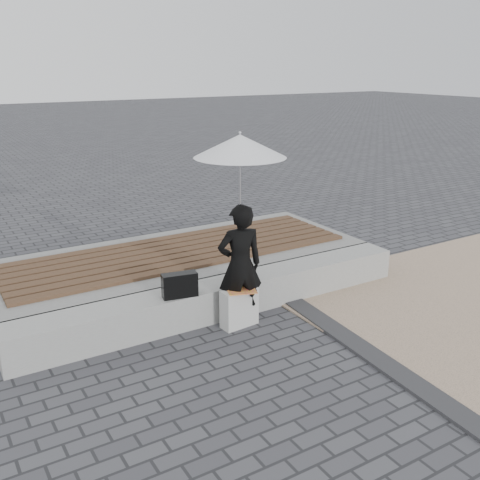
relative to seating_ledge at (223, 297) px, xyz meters
name	(u,v)px	position (x,y,z in m)	size (l,w,h in m)	color
ground	(305,374)	(0.00, -1.60, -0.20)	(80.00, 80.00, 0.00)	#47484C
edging_band	(400,375)	(0.75, -2.10, -0.18)	(0.25, 5.20, 0.04)	#333335
seating_ledge	(223,297)	(0.00, 0.00, 0.00)	(5.00, 0.45, 0.40)	#AAAAA5
timber_platform	(180,266)	(0.00, 1.20, 0.00)	(5.00, 2.00, 0.40)	gray
timber_decking	(179,251)	(0.00, 1.20, 0.22)	(4.60, 1.40, 0.04)	brown
woman	(240,265)	(0.03, -0.34, 0.50)	(0.51, 0.34, 1.41)	black
parasol	(240,146)	(0.03, -0.34, 1.83)	(0.98, 0.98, 1.25)	#BDBDC2
handbag	(180,285)	(-0.62, -0.14, 0.34)	(0.39, 0.14, 0.27)	black
canvas_tote	(239,308)	(-0.01, -0.39, 0.02)	(0.42, 0.18, 0.44)	beige
magazine	(242,290)	(-0.01, -0.44, 0.25)	(0.31, 0.23, 0.01)	#F6445D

